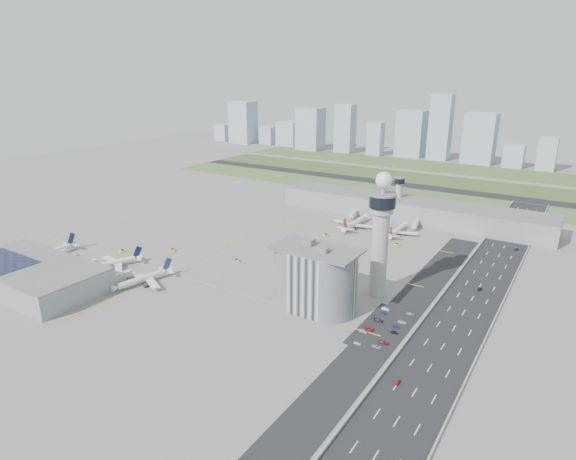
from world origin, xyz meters
The scene contains 63 objects.
ground centered at (0.00, 0.00, 0.00)m, with size 1000.00×1000.00×0.00m, color gray.
grass_strip_0 centered at (-20.00, 225.00, 0.04)m, with size 480.00×50.00×0.08m, color #4B6831.
grass_strip_1 centered at (-20.00, 300.00, 0.04)m, with size 480.00×60.00×0.08m, color #3C5126.
grass_strip_2 centered at (-20.00, 380.00, 0.04)m, with size 480.00×70.00×0.08m, color #405E2C.
runway centered at (-20.00, 262.00, 0.06)m, with size 480.00×22.00×0.10m, color black.
highway centered at (115.00, 0.00, 0.05)m, with size 28.00×500.00×0.10m, color black.
barrier_left centered at (101.00, 0.00, 0.60)m, with size 0.60×500.00×1.20m, color #9E9E99.
barrier_right centered at (129.00, 0.00, 0.60)m, with size 0.60×500.00×1.20m, color #9E9E99.
landside_road centered at (90.00, -10.00, 0.04)m, with size 18.00×260.00×0.08m, color black.
parking_lot centered at (88.00, -22.00, 0.05)m, with size 20.00×44.00×0.10m, color black.
taxiway_line_h_0 centered at (-40.00, -30.00, 0.01)m, with size 260.00×0.60×0.01m, color yellow.
taxiway_line_h_1 centered at (-40.00, 30.00, 0.01)m, with size 260.00×0.60×0.01m, color yellow.
taxiway_line_h_2 centered at (-40.00, 90.00, 0.01)m, with size 260.00×0.60×0.01m, color yellow.
taxiway_line_v centered at (-40.00, 30.00, 0.01)m, with size 0.60×260.00×0.01m, color yellow.
control_tower centered at (72.00, 8.00, 35.04)m, with size 14.00×14.00×64.50m.
secondary_tower centered at (30.00, 150.00, 18.80)m, with size 8.60×8.60×31.90m.
admin_building centered at (51.99, -22.00, 15.30)m, with size 42.00×24.00×33.50m.
terminal_pier centered at (40.00, 148.00, 7.90)m, with size 210.00×32.00×15.80m.
near_terminal centered at (-88.07, -82.02, 6.43)m, with size 84.00×42.00×13.00m.
airplane_near_a centered at (-119.00, -53.19, 5.51)m, with size 39.35×33.45×11.02m, color white, non-canonical shape.
airplane_near_b centered at (-73.60, -42.33, 4.94)m, with size 35.25×29.96×9.87m, color white, non-canonical shape.
airplane_near_c centered at (-40.70, -48.60, 5.19)m, with size 37.04×31.49×10.37m, color white, non-canonical shape.
airplane_far_a centered at (13.64, 106.66, 5.75)m, with size 41.10×34.94×11.51m, color white, non-canonical shape.
airplane_far_b centered at (46.03, 108.35, 4.91)m, with size 35.06×29.80×9.82m, color white, non-canonical shape.
jet_bridge_near_0 centered at (-113.00, -61.00, 2.85)m, with size 14.00×3.00×5.70m, color silver, non-canonical shape.
jet_bridge_near_1 centered at (-83.00, -61.00, 2.85)m, with size 14.00×3.00×5.70m, color silver, non-canonical shape.
jet_bridge_near_2 centered at (-53.00, -61.00, 2.85)m, with size 14.00×3.00×5.70m, color silver, non-canonical shape.
jet_bridge_far_0 centered at (2.00, 132.00, 2.85)m, with size 14.00×3.00×5.70m, color silver, non-canonical shape.
jet_bridge_far_1 centered at (52.00, 132.00, 2.85)m, with size 14.00×3.00×5.70m, color silver, non-canonical shape.
tug_0 centered at (-78.92, -35.94, 0.97)m, with size 2.30×3.35×1.95m, color #EDAF00, non-canonical shape.
tug_1 centered at (-89.05, -22.38, 1.00)m, with size 2.37×3.44×2.00m, color yellow, non-canonical shape.
tug_2 centered at (-63.84, -3.72, 1.00)m, with size 2.36×3.43×2.00m, color yellow, non-canonical shape.
tug_3 centered at (-17.78, 4.54, 0.93)m, with size 2.19×3.19×1.85m, color orange, non-canonical shape.
tug_4 centered at (5.39, 76.04, 0.96)m, with size 2.27×3.31×1.92m, color yellow, non-canonical shape.
tug_5 centered at (54.38, 84.17, 0.87)m, with size 2.05×2.98×1.73m, color gold, non-canonical shape.
car_lot_0 centered at (83.95, -41.53, 0.55)m, with size 1.29×3.21×1.09m, color silver.
car_lot_1 centered at (81.98, -31.11, 0.63)m, with size 1.34×3.85×1.27m, color gray.
car_lot_2 centered at (83.20, -27.87, 0.65)m, with size 2.16×4.69×1.30m, color maroon.
car_lot_3 centered at (83.88, -18.22, 0.64)m, with size 1.79×4.39×1.27m, color black.
car_lot_4 centered at (82.94, -9.84, 0.57)m, with size 1.35×3.35×1.14m, color navy.
car_lot_5 centered at (82.36, -5.85, 0.62)m, with size 1.30×3.74×1.23m, color white.
car_lot_6 centered at (92.02, -39.72, 0.59)m, with size 1.96×4.26×1.18m, color #99A1B2.
car_lot_7 centered at (93.14, -35.03, 0.63)m, with size 1.78×4.37×1.27m, color maroon.
car_lot_8 centered at (93.75, -24.38, 0.56)m, with size 1.31×3.26×1.11m, color black.
car_lot_9 centered at (92.65, -18.97, 0.56)m, with size 1.18×3.39×1.12m, color navy.
car_lot_10 centered at (93.70, -13.90, 0.55)m, with size 1.83×3.98×1.10m, color silver.
car_lot_11 centered at (94.19, -4.23, 0.60)m, with size 1.68×4.14×1.20m, color gray.
car_hw_0 centered at (107.96, -58.32, 0.57)m, with size 1.36×3.37×1.15m, color #AE171A.
car_hw_1 centered at (115.87, 42.43, 0.63)m, with size 1.34×3.85×1.27m, color black.
car_hw_2 centered at (122.71, 117.96, 0.60)m, with size 2.00×4.34×1.21m, color navy.
car_hw_4 centered at (107.36, 179.42, 0.64)m, with size 1.51×3.75×1.28m, color #AEAEAE.
skyline_bldg_0 centered at (-377.77, 421.70, 13.25)m, with size 24.05×19.24×26.50m, color #9EADC1.
skyline_bldg_1 centered at (-331.22, 417.61, 32.80)m, with size 37.63×30.10×65.60m, color #9EADC1.
skyline_bldg_2 centered at (-291.25, 430.16, 13.39)m, with size 22.81×18.25×26.79m, color #9EADC1.
skyline_bldg_3 centered at (-252.58, 431.35, 18.47)m, with size 32.30×25.84×36.93m, color #9EADC1.
skyline_bldg_4 centered at (-204.47, 415.19, 30.18)m, with size 35.81×28.65×60.36m, color #9EADC1.
skyline_bldg_5 centered at (-150.11, 419.66, 33.44)m, with size 25.49×20.39×66.89m, color #9EADC1.
skyline_bldg_6 centered at (-102.68, 417.90, 22.60)m, with size 20.04×16.03×45.20m, color #9EADC1.
skyline_bldg_7 centered at (-59.44, 436.89, 30.61)m, with size 35.76×28.61×61.22m, color #9EADC1.
skyline_bldg_8 centered at (-19.42, 431.56, 41.69)m, with size 26.33×21.06×83.39m, color #9EADC1.
skyline_bldg_9 centered at (30.27, 432.32, 31.06)m, with size 36.96×29.57×62.11m, color #9EADC1.
skyline_bldg_10 centered at (73.27, 423.68, 13.87)m, with size 23.01×18.41×27.75m, color #9EADC1.
skyline_bldg_11 centered at (108.28, 423.34, 19.48)m, with size 20.22×16.18×38.97m, color #9EADC1.
Camera 1 is at (155.41, -207.58, 109.83)m, focal length 30.00 mm.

